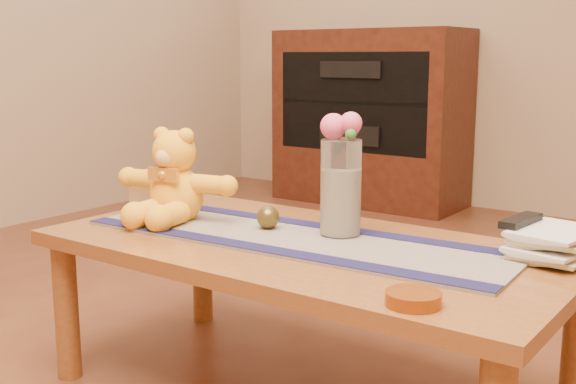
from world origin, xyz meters
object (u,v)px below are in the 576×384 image
Objects in this scene: book_bottom at (521,249)px; amber_dish at (413,298)px; glass_vase at (341,188)px; teddy_bear at (176,176)px; tv_remote at (521,221)px; bronze_ball at (268,217)px; pillar_candle at (152,191)px.

amber_dish is at bearing -92.34° from book_bottom.
book_bottom is (0.45, 0.13, -0.13)m from glass_vase.
teddy_bear is at bearing -166.45° from glass_vase.
tv_remote is (-0.00, -0.01, 0.07)m from book_bottom.
glass_vase is 1.62× the size of tv_remote.
bronze_ball is (-0.20, -0.06, -0.10)m from glass_vase.
book_bottom is 1.39× the size of tv_remote.
teddy_bear reaches higher than pillar_candle.
tv_remote is 0.50m from amber_dish.
book_bottom is at bearing 16.71° from glass_vase.
book_bottom is at bearing 10.46° from pillar_candle.
glass_vase is at bearing -158.39° from tv_remote.
glass_vase is (0.50, 0.12, 0.00)m from teddy_bear.
teddy_bear is 2.37× the size of tv_remote.
pillar_candle is at bearing -178.91° from bronze_ball.
pillar_candle is 0.53× the size of book_bottom.
pillar_candle reaches higher than tv_remote.
teddy_bear reaches higher than tv_remote.
bronze_ball is (0.30, 0.06, -0.10)m from teddy_bear.
bronze_ball is at bearing -163.08° from glass_vase.
teddy_bear reaches higher than amber_dish.
pillar_candle is at bearing -166.51° from book_bottom.
pillar_candle is 1.13m from book_bottom.
bronze_ball is 0.68m from tv_remote.
tv_remote is at bearing 9.97° from pillar_candle.
teddy_bear is 0.99m from book_bottom.
tv_remote is at bearing 15.58° from glass_vase.
teddy_bear is 0.18m from pillar_candle.
tv_remote is at bearing 15.99° from bronze_ball.
book_bottom is 0.08m from tv_remote.
bronze_ball is 0.68m from amber_dish.
amber_dish reaches higher than book_bottom.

